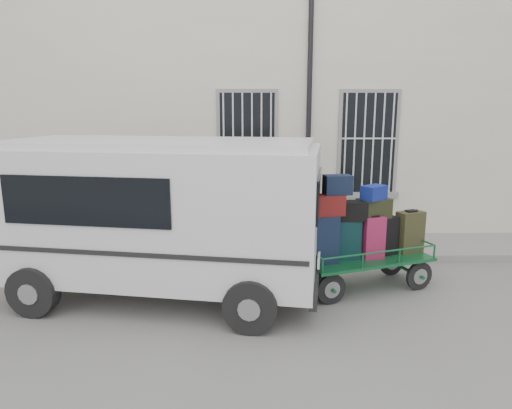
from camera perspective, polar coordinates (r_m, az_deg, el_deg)
name	(u,v)px	position (r m, az deg, el deg)	size (l,w,h in m)	color
ground	(272,291)	(7.83, 1.99, -10.71)	(80.00, 80.00, 0.00)	slate
building	(262,109)	(12.72, 0.72, 11.85)	(24.00, 5.15, 6.00)	beige
sidewalk	(266,247)	(9.88, 1.30, -5.40)	(24.00, 1.70, 0.15)	gray
luggage_cart	(363,236)	(7.80, 13.19, -3.80)	(2.59, 1.63, 1.98)	black
van	(160,209)	(7.38, -11.88, -0.54)	(5.33, 2.99, 2.54)	silver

